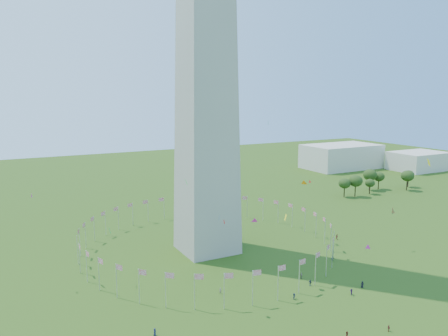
# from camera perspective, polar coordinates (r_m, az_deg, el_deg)

# --- Properties ---
(ground) EXTENTS (600.00, 600.00, 0.00)m
(ground) POSITION_cam_1_polar(r_m,az_deg,el_deg) (106.23, 10.28, -18.80)
(ground) COLOR #26440F
(ground) RESTS_ON ground
(flag_ring) EXTENTS (80.24, 80.24, 9.00)m
(flag_ring) POSITION_cam_1_polar(r_m,az_deg,el_deg) (143.57, -2.23, -8.95)
(flag_ring) COLOR silver
(flag_ring) RESTS_ON ground
(gov_building_east_a) EXTENTS (50.00, 30.00, 16.00)m
(gov_building_east_a) POSITION_cam_1_polar(r_m,az_deg,el_deg) (308.19, 15.06, 1.48)
(gov_building_east_a) COLOR beige
(gov_building_east_a) RESTS_ON ground
(gov_building_east_b) EXTENTS (35.00, 25.00, 12.00)m
(gov_building_east_b) POSITION_cam_1_polar(r_m,az_deg,el_deg) (317.82, 24.04, 0.84)
(gov_building_east_b) COLOR beige
(gov_building_east_b) RESTS_ON ground
(crowd) EXTENTS (100.65, 73.05, 1.93)m
(crowd) POSITION_cam_1_polar(r_m,az_deg,el_deg) (112.83, 13.84, -16.66)
(crowd) COLOR #5D1519
(crowd) RESTS_ON ground
(kites_aloft) EXTENTS (119.15, 60.65, 37.28)m
(kites_aloft) POSITION_cam_1_polar(r_m,az_deg,el_deg) (125.10, 11.20, -4.69)
(kites_aloft) COLOR orange
(kites_aloft) RESTS_ON ground
(tree_line_east) EXTENTS (53.02, 16.32, 11.04)m
(tree_line_east) POSITION_cam_1_polar(r_m,az_deg,el_deg) (238.77, 19.34, -1.81)
(tree_line_east) COLOR #2E4C19
(tree_line_east) RESTS_ON ground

